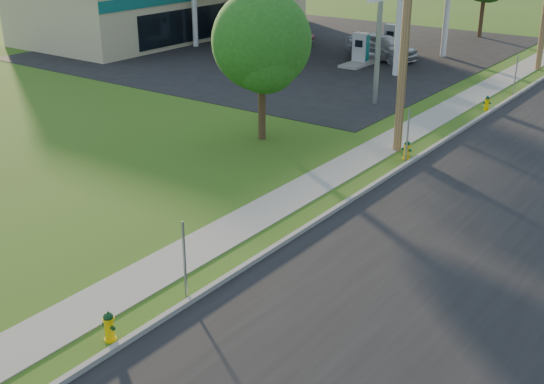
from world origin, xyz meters
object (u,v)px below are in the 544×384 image
object	(u,v)px
utility_pole_mid	(406,19)
hydrant_mid	(407,150)
fuel_pump_ne	(361,53)
fuel_pump_nw	(242,38)
tree_verge	(262,45)
hydrant_far	(487,103)
fuel_pump_se	(391,43)
car_red	(275,33)
hydrant_near	(109,326)
car_silver	(381,46)
fuel_pump_sw	(277,30)

from	to	relation	value
utility_pole_mid	hydrant_mid	bearing A→B (deg)	-45.00
fuel_pump_ne	fuel_pump_nw	bearing A→B (deg)	180.00
fuel_pump_ne	tree_verge	size ratio (longest dim) A/B	0.55
utility_pole_mid	hydrant_far	world-z (taller)	utility_pole_mid
utility_pole_mid	fuel_pump_se	world-z (taller)	utility_pole_mid
fuel_pump_nw	hydrant_mid	bearing A→B (deg)	-36.40
utility_pole_mid	tree_verge	world-z (taller)	utility_pole_mid
hydrant_mid	car_red	xyz separation A→B (m)	(-17.80, 16.33, 0.41)
utility_pole_mid	fuel_pump_nw	bearing A→B (deg)	144.01
hydrant_near	car_silver	xyz separation A→B (m)	(-9.35, 30.14, 0.47)
hydrant_near	utility_pole_mid	bearing A→B (deg)	92.70
fuel_pump_nw	fuel_pump_ne	world-z (taller)	same
fuel_pump_se	hydrant_mid	bearing A→B (deg)	-61.47
hydrant_near	hydrant_far	bearing A→B (deg)	89.85
utility_pole_mid	fuel_pump_sw	bearing A→B (deg)	136.48
utility_pole_mid	fuel_pump_ne	world-z (taller)	utility_pole_mid
fuel_pump_ne	fuel_pump_sw	world-z (taller)	same
tree_verge	hydrant_far	distance (m)	11.69
utility_pole_mid	car_red	size ratio (longest dim) A/B	1.75
fuel_pump_nw	fuel_pump_sw	world-z (taller)	same
fuel_pump_sw	hydrant_far	world-z (taller)	fuel_pump_sw
hydrant_near	hydrant_far	size ratio (longest dim) A/B	1.04
hydrant_far	car_silver	xyz separation A→B (m)	(-9.40, 7.47, 0.48)
hydrant_mid	car_silver	distance (m)	18.41
tree_verge	car_red	bearing A→B (deg)	124.53
hydrant_mid	car_silver	world-z (taller)	car_silver
fuel_pump_nw	hydrant_far	bearing A→B (deg)	-16.10
fuel_pump_nw	hydrant_near	size ratio (longest dim) A/B	4.45
fuel_pump_ne	car_silver	world-z (taller)	fuel_pump_ne
fuel_pump_se	hydrant_near	xyz separation A→B (m)	(9.61, -32.05, -0.37)
car_red	car_silver	distance (m)	8.43
fuel_pump_se	fuel_pump_nw	bearing A→B (deg)	-156.04
hydrant_mid	car_silver	size ratio (longest dim) A/B	0.16
hydrant_far	car_red	size ratio (longest dim) A/B	0.12
hydrant_near	car_silver	distance (m)	31.55
hydrant_mid	hydrant_near	bearing A→B (deg)	-90.16
fuel_pump_nw	car_red	xyz separation A→B (m)	(0.85, 2.59, 0.06)
fuel_pump_nw	car_silver	world-z (taller)	fuel_pump_nw
fuel_pump_sw	car_red	size ratio (longest dim) A/B	0.57
tree_verge	hydrant_far	world-z (taller)	tree_verge
hydrant_mid	car_red	distance (m)	24.17
utility_pole_mid	fuel_pump_se	size ratio (longest dim) A/B	3.06
hydrant_near	hydrant_mid	xyz separation A→B (m)	(0.04, 14.30, 0.01)
fuel_pump_nw	hydrant_mid	size ratio (longest dim) A/B	4.27
fuel_pump_sw	fuel_pump_ne	bearing A→B (deg)	-23.96
tree_verge	fuel_pump_se	bearing A→B (deg)	101.69
utility_pole_mid	tree_verge	size ratio (longest dim) A/B	1.67
fuel_pump_nw	fuel_pump_se	xyz separation A→B (m)	(9.00, 4.00, 0.00)
utility_pole_mid	hydrant_mid	xyz separation A→B (m)	(0.75, -0.75, -4.59)
fuel_pump_sw	fuel_pump_se	distance (m)	9.00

